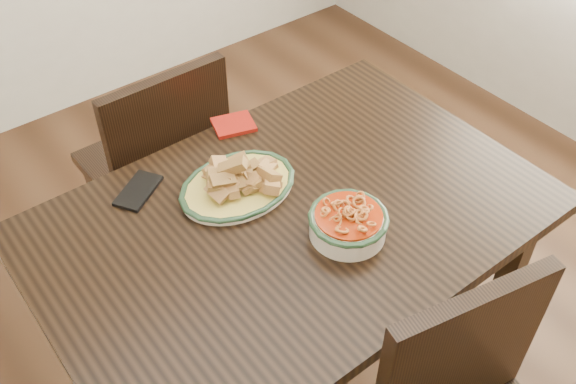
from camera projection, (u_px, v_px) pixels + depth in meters
floor at (286, 331)px, 2.28m from camera, size 3.50×3.50×0.00m
dining_table at (293, 237)px, 1.71m from camera, size 1.30×0.87×0.75m
chair_far at (161, 161)px, 2.19m from camera, size 0.42×0.42×0.89m
fish_plate at (237, 177)px, 1.69m from camera, size 0.32×0.25×0.11m
noodle_bowl at (348, 221)px, 1.57m from camera, size 0.20×0.20×0.08m
smartphone at (138, 191)px, 1.71m from camera, size 0.16×0.14×0.01m
napkin at (234, 125)px, 1.91m from camera, size 0.14×0.13×0.01m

